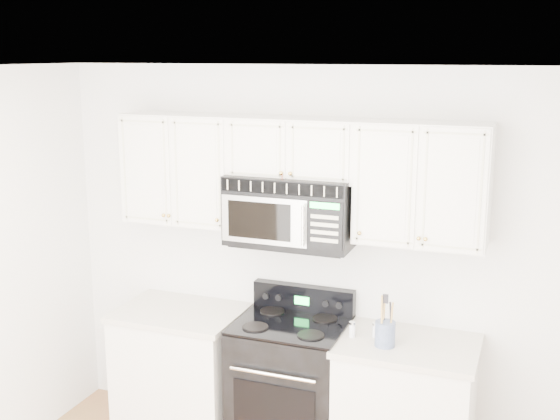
% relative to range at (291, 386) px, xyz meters
% --- Properties ---
extents(room, '(3.51, 3.51, 2.61)m').
position_rel_range_xyz_m(room, '(-0.02, -1.45, 0.82)').
color(room, '#9F5D3B').
rests_on(room, ground).
extents(base_cabinet_left, '(0.86, 0.65, 0.92)m').
position_rel_range_xyz_m(base_cabinet_left, '(-0.82, -0.01, -0.06)').
color(base_cabinet_left, silver).
rests_on(base_cabinet_left, ground).
extents(base_cabinet_right, '(0.86, 0.65, 0.92)m').
position_rel_range_xyz_m(base_cabinet_right, '(0.78, -0.01, -0.06)').
color(base_cabinet_right, silver).
rests_on(base_cabinet_right, ground).
extents(range, '(0.72, 0.66, 1.11)m').
position_rel_range_xyz_m(range, '(0.00, 0.00, 0.00)').
color(range, black).
rests_on(range, ground).
extents(upper_cabinets, '(2.44, 0.37, 0.75)m').
position_rel_range_xyz_m(upper_cabinets, '(-0.02, 0.14, 1.45)').
color(upper_cabinets, silver).
rests_on(upper_cabinets, ground).
extents(microwave, '(0.82, 0.46, 0.45)m').
position_rel_range_xyz_m(microwave, '(-0.03, 0.09, 1.19)').
color(microwave, black).
rests_on(microwave, ground).
extents(utensil_crock, '(0.12, 0.12, 0.33)m').
position_rel_range_xyz_m(utensil_crock, '(0.65, -0.11, 0.52)').
color(utensil_crock, slate).
rests_on(utensil_crock, base_cabinet_right).
extents(shaker_salt, '(0.04, 0.04, 0.10)m').
position_rel_range_xyz_m(shaker_salt, '(0.43, -0.05, 0.49)').
color(shaker_salt, silver).
rests_on(shaker_salt, base_cabinet_right).
extents(shaker_pepper, '(0.04, 0.04, 0.09)m').
position_rel_range_xyz_m(shaker_pepper, '(0.57, 0.00, 0.48)').
color(shaker_pepper, silver).
rests_on(shaker_pepper, base_cabinet_right).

